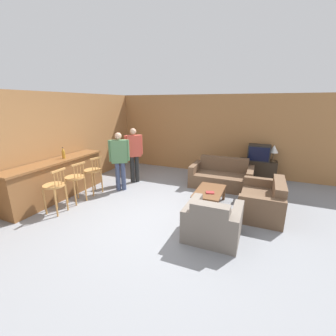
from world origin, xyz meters
The scene contains 18 objects.
ground_plane centered at (0.00, 0.00, 0.00)m, with size 24.00×24.00×0.00m, color gray.
wall_back centered at (0.00, 3.70, 1.30)m, with size 9.40×0.08×2.60m.
wall_left centered at (-3.15, 1.35, 1.30)m, with size 0.08×8.70×2.60m.
bar_counter centered at (-2.82, -0.04, 0.49)m, with size 0.55×2.72×0.98m.
bar_chair_near centered at (-2.20, -0.66, 0.57)m, with size 0.46×0.46×1.00m.
bar_chair_mid centered at (-2.20, -0.08, 0.57)m, with size 0.48×0.48×1.00m.
bar_chair_far centered at (-2.20, 0.54, 0.57)m, with size 0.50×0.50×1.00m.
couch_far centered at (0.84, 2.39, 0.28)m, with size 1.70×0.93×0.80m.
armchair_near centered at (1.15, -0.28, 0.28)m, with size 0.95×0.89×0.78m.
loveseat_right centered at (1.98, 1.08, 0.28)m, with size 0.86×1.40×0.77m.
coffee_table centered at (0.81, 0.99, 0.33)m, with size 0.61×1.03×0.38m.
tv_unit centered at (1.76, 3.38, 0.32)m, with size 1.10×0.47×0.63m.
tv centered at (1.76, 3.38, 0.87)m, with size 0.64×0.47×0.48m.
bottle centered at (-2.78, 0.20, 1.11)m, with size 0.08×0.08×0.28m.
book_on_table centered at (0.85, 0.83, 0.39)m, with size 0.21×0.18×0.02m.
table_lamp centered at (2.16, 3.38, 1.00)m, with size 0.25×0.25×0.50m.
person_by_window centered at (-1.66, 1.73, 0.92)m, with size 0.41×0.41×1.63m.
person_by_counter centered at (-1.67, 1.02, 0.90)m, with size 0.47×0.37×1.59m.
Camera 1 is at (1.81, -3.86, 2.34)m, focal length 24.00 mm.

